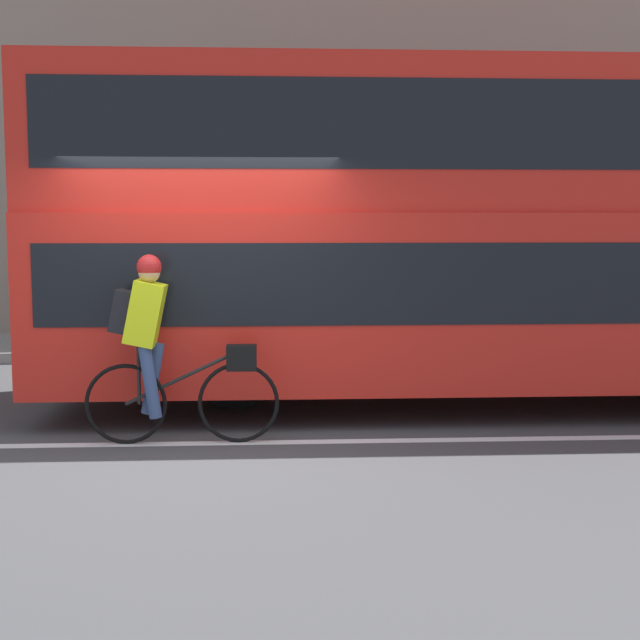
# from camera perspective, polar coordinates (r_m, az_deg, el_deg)

# --- Properties ---
(ground_plane) EXTENTS (80.00, 80.00, 0.00)m
(ground_plane) POSITION_cam_1_polar(r_m,az_deg,el_deg) (7.77, -7.79, -8.11)
(ground_plane) COLOR #424244
(road_center_line) EXTENTS (50.00, 0.14, 0.01)m
(road_center_line) POSITION_cam_1_polar(r_m,az_deg,el_deg) (7.91, -7.71, -7.82)
(road_center_line) COLOR silver
(road_center_line) RESTS_ON ground_plane
(sidewalk_curb) EXTENTS (60.00, 2.32, 0.15)m
(sidewalk_curb) POSITION_cam_1_polar(r_m,az_deg,el_deg) (13.46, -5.87, -1.63)
(sidewalk_curb) COLOR gray
(sidewalk_curb) RESTS_ON ground_plane
(building_facade) EXTENTS (60.00, 0.30, 8.39)m
(building_facade) POSITION_cam_1_polar(r_m,az_deg,el_deg) (14.81, -5.83, 15.08)
(building_facade) COLOR gray
(building_facade) RESTS_ON ground_plane
(bus) EXTENTS (10.18, 2.45, 3.45)m
(bus) POSITION_cam_1_polar(r_m,az_deg,el_deg) (9.63, 13.59, 6.15)
(bus) COLOR black
(bus) RESTS_ON ground_plane
(cyclist_on_bike) EXTENTS (1.68, 0.32, 1.65)m
(cyclist_on_bike) POSITION_cam_1_polar(r_m,az_deg,el_deg) (7.79, -10.15, -1.46)
(cyclist_on_bike) COLOR black
(cyclist_on_bike) RESTS_ON ground_plane
(trash_bin) EXTENTS (0.55, 0.55, 0.97)m
(trash_bin) POSITION_cam_1_polar(r_m,az_deg,el_deg) (14.32, 18.83, 0.81)
(trash_bin) COLOR #194C23
(trash_bin) RESTS_ON sidewalk_curb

